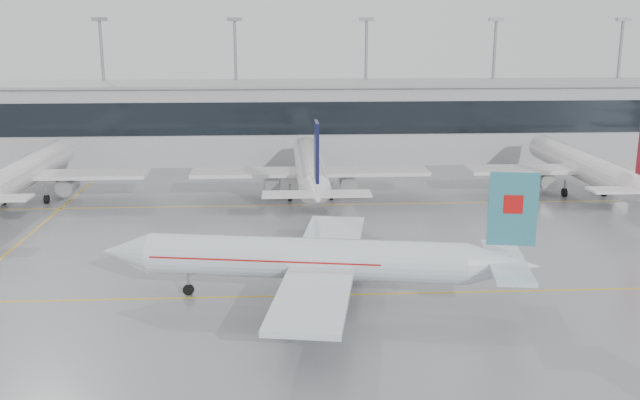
{
  "coord_description": "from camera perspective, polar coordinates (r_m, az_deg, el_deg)",
  "views": [
    {
      "loc": [
        -3.75,
        -53.99,
        21.12
      ],
      "look_at": [
        0.0,
        12.0,
        5.0
      ],
      "focal_mm": 40.0,
      "sensor_mm": 36.0,
      "label": 1
    }
  ],
  "objects": [
    {
      "name": "ground",
      "position": [
        58.09,
        0.68,
        -7.61
      ],
      "size": [
        320.0,
        320.0,
        0.0
      ],
      "primitive_type": "plane",
      "color": "gray",
      "rests_on": "ground"
    },
    {
      "name": "taxi_line_main",
      "position": [
        58.09,
        0.68,
        -7.61
      ],
      "size": [
        120.0,
        0.25,
        0.01
      ],
      "primitive_type": "cube",
      "color": "gold",
      "rests_on": "ground"
    },
    {
      "name": "taxi_line_north",
      "position": [
        86.68,
        -0.68,
        -0.39
      ],
      "size": [
        120.0,
        0.25,
        0.01
      ],
      "primitive_type": "cube",
      "color": "gold",
      "rests_on": "ground"
    },
    {
      "name": "taxi_line_cross",
      "position": [
        76.77,
        -23.14,
        -3.4
      ],
      "size": [
        0.25,
        60.0,
        0.01
      ],
      "primitive_type": "cube",
      "color": "gold",
      "rests_on": "ground"
    },
    {
      "name": "terminal",
      "position": [
        117.03,
        -1.4,
        6.28
      ],
      "size": [
        180.0,
        15.0,
        12.0
      ],
      "primitive_type": "cube",
      "color": "#A1A1A5",
      "rests_on": "ground"
    },
    {
      "name": "terminal_glass",
      "position": [
        109.36,
        -1.27,
        6.55
      ],
      "size": [
        180.0,
        0.2,
        5.0
      ],
      "primitive_type": "cube",
      "color": "black",
      "rests_on": "ground"
    },
    {
      "name": "terminal_roof",
      "position": [
        116.39,
        -1.42,
        9.31
      ],
      "size": [
        182.0,
        16.0,
        0.4
      ],
      "primitive_type": "cube",
      "color": "gray",
      "rests_on": "ground"
    },
    {
      "name": "light_masts",
      "position": [
        122.29,
        -1.51,
        10.06
      ],
      "size": [
        156.4,
        1.0,
        22.6
      ],
      "color": "gray",
      "rests_on": "ground"
    },
    {
      "name": "air_canada_jet",
      "position": [
        55.85,
        0.09,
        -4.83
      ],
      "size": [
        34.62,
        27.49,
        10.69
      ],
      "rotation": [
        0.0,
        0.0,
        2.97
      ],
      "color": "silver",
      "rests_on": "ground"
    },
    {
      "name": "parked_jet_b",
      "position": [
        94.69,
        -22.47,
        2.06
      ],
      "size": [
        29.64,
        36.96,
        11.72
      ],
      "rotation": [
        0.0,
        0.0,
        1.57
      ],
      "color": "silver",
      "rests_on": "ground"
    },
    {
      "name": "parked_jet_c",
      "position": [
        89.47,
        -0.79,
        2.48
      ],
      "size": [
        29.64,
        36.96,
        11.72
      ],
      "rotation": [
        0.0,
        0.0,
        1.57
      ],
      "color": "silver",
      "rests_on": "ground"
    },
    {
      "name": "parked_jet_d",
      "position": [
        97.43,
        20.26,
        2.56
      ],
      "size": [
        29.64,
        36.96,
        11.72
      ],
      "rotation": [
        0.0,
        0.0,
        1.57
      ],
      "color": "silver",
      "rests_on": "ground"
    }
  ]
}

